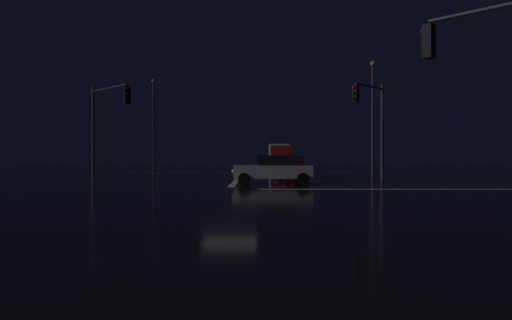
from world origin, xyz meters
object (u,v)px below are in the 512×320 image
Objects in this scene: sedan_orange at (285,164)px; traffic_signal_nw at (108,113)px; streetlamp_right_near at (374,110)px; sedan_silver_crossing at (275,169)px; traffic_signal_ne at (372,113)px; sedan_red at (293,166)px; streetlamp_left_far at (155,118)px; box_truck at (281,155)px; sedan_black at (281,163)px; sedan_blue at (287,165)px.

traffic_signal_nw is (-12.30, -15.19, 3.46)m from sedan_orange.
sedan_silver_crossing is at bearing -126.95° from streetlamp_right_near.
sedan_orange is 0.70× the size of traffic_signal_nw.
sedan_orange is at bearing 107.75° from traffic_signal_ne.
sedan_red and sedan_orange have the same top height.
streetlamp_left_far is at bearing 152.82° from sedan_orange.
box_truck is 0.80× the size of streetlamp_left_far.
sedan_black is 25.49m from sedan_silver_crossing.
sedan_black is (0.09, 11.51, 0.00)m from sedan_blue.
sedan_orange is at bearing -27.18° from streetlamp_left_far.
streetlamp_right_near is (6.40, -8.62, 4.38)m from sedan_orange.
sedan_orange is 0.52× the size of box_truck.
sedan_black is at bearing 90.63° from sedan_orange.
sedan_orange is at bearing 51.00° from traffic_signal_nw.
sedan_blue is 10.99m from traffic_signal_ne.
sedan_red is 8.24m from streetlamp_right_near.
sedan_red is at bearing 18.62° from traffic_signal_nw.
box_truck is at bearing 86.48° from sedan_silver_crossing.
sedan_silver_crossing is (-1.66, -8.42, 0.00)m from sedan_red.
box_truck reaches higher than sedan_red.
streetlamp_left_far is at bearing 95.23° from traffic_signal_nw.
sedan_red is at bearing 142.74° from traffic_signal_ne.
sedan_black is 0.68× the size of traffic_signal_ne.
sedan_red is 23.86m from streetlamp_left_far.
sedan_red and sedan_silver_crossing have the same top height.
streetlamp_left_far reaches higher than sedan_blue.
sedan_black is 16.51m from streetlamp_right_near.
streetlamp_right_near is (18.70, 6.57, 0.91)m from traffic_signal_nw.
sedan_black is at bearing 86.13° from sedan_silver_crossing.
traffic_signal_nw is at bearing -84.77° from streetlamp_left_far.
sedan_blue and sedan_silver_crossing have the same top height.
sedan_blue is 1.00× the size of sedan_orange.
sedan_red is 17.01m from sedan_black.
traffic_signal_ne reaches higher than sedan_orange.
traffic_signal_ne is at bearing -80.55° from box_truck.
sedan_silver_crossing is (-1.79, -19.51, 0.00)m from sedan_orange.
sedan_blue is at bearing -42.39° from streetlamp_left_far.
streetlamp_right_near reaches higher than sedan_red.
streetlamp_left_far is at bearing 130.75° from traffic_signal_ne.
sedan_orange is 11.60m from streetlamp_right_near.
streetlamp_left_far reaches higher than streetlamp_right_near.
traffic_signal_ne is at bearing -49.25° from streetlamp_left_far.
sedan_black is at bearing 103.05° from traffic_signal_ne.
sedan_red is at bearing 78.86° from sedan_silver_crossing.
box_truck is 1.31× the size of traffic_signal_ne.
sedan_orange is at bearing -89.37° from sedan_black.
streetlamp_right_near is (6.47, -14.54, 4.38)m from sedan_black.
traffic_signal_nw reaches higher than sedan_silver_crossing.
streetlamp_left_far reaches higher than sedan_red.
sedan_silver_crossing is 11.88m from traffic_signal_nw.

